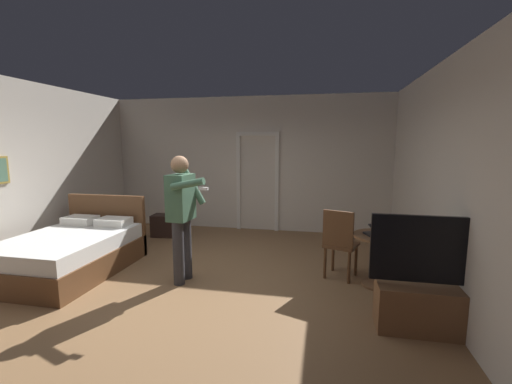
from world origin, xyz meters
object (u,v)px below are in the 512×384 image
tv_flatscreen (428,297)px  wooden_chair (340,241)px  side_table (379,251)px  person_blue_shirt (182,211)px  bed (72,251)px  laptop (380,232)px  suitcase_dark (165,225)px  bottle_on_table (393,229)px

tv_flatscreen → wooden_chair: 1.46m
tv_flatscreen → side_table: tv_flatscreen is taller
side_table → person_blue_shirt: (-2.61, -0.38, 0.52)m
bed → laptop: bed is taller
suitcase_dark → person_blue_shirt: bearing=-62.8°
side_table → bottle_on_table: size_ratio=2.74×
bed → side_table: bearing=4.8°
suitcase_dark → tv_flatscreen: bearing=-38.0°
side_table → laptop: laptop is taller
laptop → bottle_on_table: (0.15, -0.04, 0.06)m
person_blue_shirt → suitcase_dark: size_ratio=3.41×
tv_flatscreen → wooden_chair: (-0.82, 1.19, 0.19)m
bed → side_table: size_ratio=2.78×
bed → tv_flatscreen: 4.75m
tv_flatscreen → bottle_on_table: bearing=100.2°
side_table → suitcase_dark: size_ratio=1.38×
bed → tv_flatscreen: (4.71, -0.68, 0.05)m
side_table → bottle_on_table: 0.37m
person_blue_shirt → suitcase_dark: person_blue_shirt is taller
person_blue_shirt → suitcase_dark: 2.55m
bottle_on_table → laptop: bearing=165.6°
side_table → suitcase_dark: side_table is taller
side_table → tv_flatscreen: bearing=-73.3°
wooden_chair → person_blue_shirt: person_blue_shirt is taller
tv_flatscreen → wooden_chair: size_ratio=1.21×
tv_flatscreen → wooden_chair: bearing=124.7°
laptop → person_blue_shirt: (-2.60, -0.34, 0.24)m
bed → bottle_on_table: bed is taller
bed → tv_flatscreen: bearing=-8.3°
side_table → person_blue_shirt: bearing=-171.7°
laptop → wooden_chair: size_ratio=0.42×
side_table → person_blue_shirt: size_ratio=0.40×
laptop → suitcase_dark: (-3.90, 1.71, -0.53)m
bed → bottle_on_table: size_ratio=7.62×
wooden_chair → suitcase_dark: size_ratio=1.95×
laptop → wooden_chair: (-0.49, 0.18, -0.21)m
tv_flatscreen → suitcase_dark: bearing=147.3°
bed → wooden_chair: 3.92m
bed → tv_flatscreen: tv_flatscreen is taller
bottle_on_table → bed: bearing=-176.4°
bed → laptop: bearing=4.3°
suitcase_dark → wooden_chair: bearing=-29.5°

